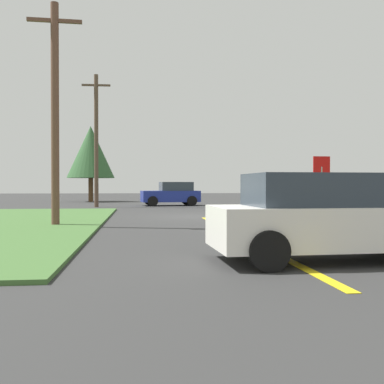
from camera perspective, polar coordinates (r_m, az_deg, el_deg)
ground_plane at (r=20.91m, az=1.11°, el=-3.00°), size 120.00×120.00×0.00m
lane_stripe_center at (r=13.05m, az=5.78°, el=-5.31°), size 0.20×14.00×0.01m
stop_sign at (r=21.61m, az=15.65°, el=2.17°), size 0.79×0.07×2.70m
car_behind_on_main_road at (r=8.95m, az=16.26°, el=-3.03°), size 4.47×2.17×1.62m
car_approaching_junction at (r=31.84m, az=-2.52°, el=-0.23°), size 4.08×2.40×1.62m
utility_pole_near at (r=16.50m, az=-16.50°, el=9.57°), size 1.80×0.27×7.54m
utility_pole_mid at (r=30.28m, az=-11.70°, el=6.45°), size 1.80×0.26×8.43m
oak_tree_left at (r=40.46m, az=-12.36°, el=4.82°), size 4.02×4.02×6.44m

